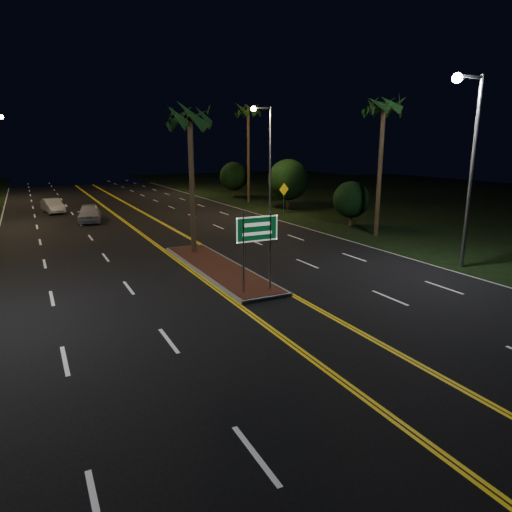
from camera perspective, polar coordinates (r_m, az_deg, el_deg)
ground at (r=16.32m, az=4.61°, el=-7.57°), size 120.00×120.00×0.00m
grass_right at (r=54.02m, az=18.29°, el=6.80°), size 40.00×110.00×0.01m
median_island at (r=22.26m, az=-4.77°, el=-1.49°), size 2.25×10.25×0.17m
highway_sign at (r=18.00m, az=0.13°, el=2.48°), size 1.80×0.08×3.20m
streetlight_right_near at (r=23.86m, az=25.02°, el=11.87°), size 1.91×0.44×9.00m
streetlight_right_mid at (r=39.59m, az=1.29°, el=13.39°), size 1.91×0.44×9.00m
streetlight_right_far at (r=58.01m, az=-8.29°, el=13.38°), size 1.91×0.44×9.00m
palm_median at (r=24.80m, az=-8.30°, el=16.76°), size 2.40×2.40×8.30m
palm_right_near at (r=30.84m, az=15.70°, el=17.54°), size 2.40×2.40×9.30m
palm_right_far at (r=47.82m, az=-0.98°, el=17.64°), size 2.40×2.40×10.30m
shrub_near at (r=34.69m, az=11.81°, el=6.90°), size 2.70×2.70×3.30m
shrub_mid at (r=43.11m, az=4.04°, el=9.49°), size 3.78×3.78×4.62m
shrub_far at (r=53.69m, az=-2.80°, el=9.93°), size 3.24×3.24×3.96m
car_near at (r=38.19m, az=-20.14°, el=5.25°), size 2.85×5.17×1.63m
car_far at (r=44.54m, az=-24.10°, el=5.89°), size 2.58×4.63×1.46m
warning_sign at (r=40.80m, az=3.50°, el=7.82°), size 1.07×0.29×2.61m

